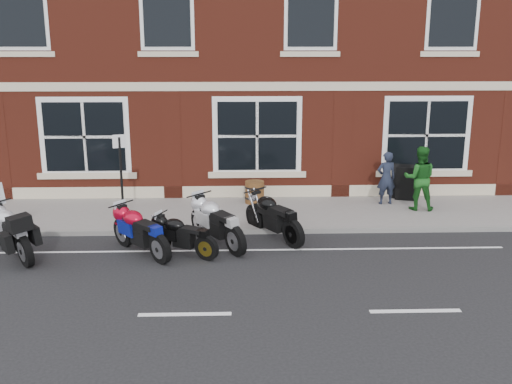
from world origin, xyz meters
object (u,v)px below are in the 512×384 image
Objects in this scene: parking_sign at (121,174)px; a_board_sign at (405,183)px; moto_naked_black at (274,215)px; pedestrian_right at (420,178)px; pedestrian_left at (386,178)px; barrel_planter at (255,192)px; moto_sport_silver at (217,221)px; moto_touring_silver at (12,229)px; moto_sport_red at (141,229)px; moto_sport_black at (182,234)px.

a_board_sign is at bearing -2.32° from parking_sign.
moto_naked_black is 1.93× the size of a_board_sign.
a_board_sign is 0.45× the size of parking_sign.
moto_naked_black is 1.13× the size of pedestrian_right.
pedestrian_left is 3.77m from barrel_planter.
a_board_sign reaches higher than moto_sport_silver.
moto_sport_red is at bearing -37.42° from moto_touring_silver.
moto_sport_black is at bearing -128.41° from a_board_sign.
moto_sport_silver is at bearing -45.70° from parking_sign.
pedestrian_right is (4.12, 2.01, 0.42)m from moto_naked_black.
a_board_sign is at bearing -11.07° from moto_sport_red.
moto_sport_red reaches higher than barrel_planter.
moto_sport_red is (2.79, 0.02, -0.05)m from moto_touring_silver.
moto_sport_black is (0.91, -0.09, -0.09)m from moto_sport_red.
pedestrian_right reaches higher than moto_sport_silver.
pedestrian_left is 0.86× the size of pedestrian_right.
moto_naked_black is 2.87m from barrel_planter.
parking_sign reaches higher than moto_sport_red.
moto_sport_red is at bearing 34.98° from pedestrian_right.
pedestrian_left is 0.66× the size of parking_sign.
moto_sport_black is at bearing -38.89° from moto_touring_silver.
moto_sport_silver is 1.95× the size of a_board_sign.
moto_sport_red is at bearing 165.34° from moto_sport_silver.
moto_sport_red is 0.86× the size of moto_sport_silver.
moto_touring_silver is at bearing 120.49° from moto_sport_black.
pedestrian_right is 4.61m from barrel_planter.
moto_touring_silver is 5.89m from moto_naked_black.
pedestrian_left is (5.46, 3.69, 0.40)m from moto_sport_black.
moto_sport_black is at bearing -173.19° from moto_sport_silver.
pedestrian_left is 7.35m from parking_sign.
moto_sport_black is at bearing 26.85° from pedestrian_left.
a_board_sign reaches higher than barrel_planter.
barrel_planter is 4.06m from parking_sign.
pedestrian_right is at bearing -32.09° from moto_sport_black.
moto_touring_silver is 6.65m from barrel_planter.
barrel_planter is (-0.37, 2.84, -0.14)m from moto_naked_black.
moto_naked_black is 3.13× the size of barrel_planter.
pedestrian_left is at bearing 0.94° from moto_sport_silver.
pedestrian_left is (4.70, 3.07, 0.29)m from moto_sport_silver.
moto_touring_silver is at bearing 158.26° from moto_naked_black.
pedestrian_left is 2.37× the size of barrel_planter.
moto_touring_silver is at bearing 14.35° from pedestrian_left.
a_board_sign reaches higher than moto_naked_black.
a_board_sign is at bearing -15.53° from moto_touring_silver.
barrel_planter is at bearing -10.55° from pedestrian_left.
moto_sport_black is at bearing -113.81° from barrel_planter.
a_board_sign is at bearing 2.43° from barrel_planter.
moto_touring_silver is 2.97× the size of barrel_planter.
a_board_sign is at bearing -155.58° from pedestrian_left.
moto_touring_silver reaches higher than moto_sport_red.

